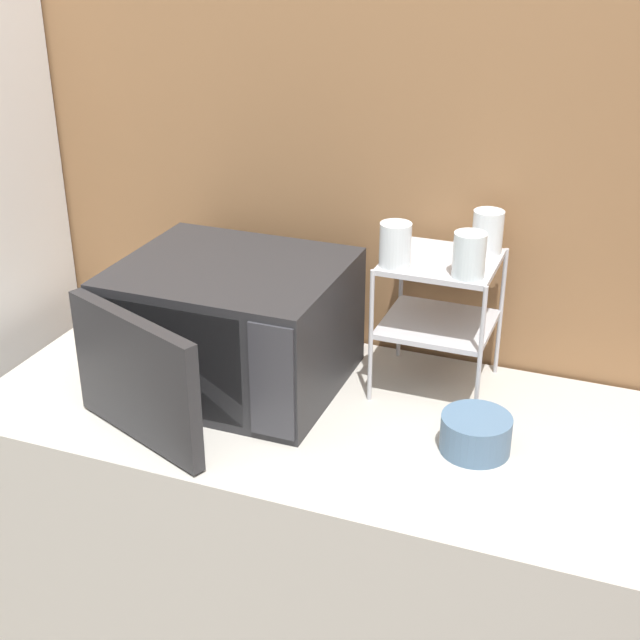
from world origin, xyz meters
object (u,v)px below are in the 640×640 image
at_px(glass_front_left, 395,245).
at_px(bowl, 476,434).
at_px(microwave, 228,327).
at_px(glass_front_right, 469,255).
at_px(dish_rack, 439,296).
at_px(glass_back_right, 488,232).

bearing_deg(glass_front_left, bowl, -34.44).
distance_m(microwave, glass_front_right, 0.57).
bearing_deg(dish_rack, glass_front_left, -138.99).
relative_size(microwave, glass_front_right, 6.26).
distance_m(glass_front_right, bowl, 0.36).
xyz_separation_m(microwave, bowl, (0.59, -0.07, -0.11)).
xyz_separation_m(dish_rack, glass_back_right, (0.08, 0.08, 0.14)).
height_order(microwave, glass_front_left, glass_front_left).
bearing_deg(bowl, dish_rack, 122.15).
bearing_deg(dish_rack, glass_front_right, -45.85).
xyz_separation_m(glass_front_left, glass_front_right, (0.16, -0.00, 0.00)).
xyz_separation_m(microwave, glass_front_left, (0.36, 0.09, 0.22)).
bearing_deg(dish_rack, bowl, -57.85).
bearing_deg(bowl, glass_back_right, 101.82).
relative_size(dish_rack, glass_back_right, 3.30).
height_order(dish_rack, glass_back_right, glass_back_right).
relative_size(glass_front_right, bowl, 0.66).
relative_size(glass_back_right, bowl, 0.66).
bearing_deg(microwave, glass_front_left, 13.54).
distance_m(dish_rack, glass_front_left, 0.18).
distance_m(microwave, dish_rack, 0.48).
bearing_deg(glass_back_right, glass_front_right, -92.60).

